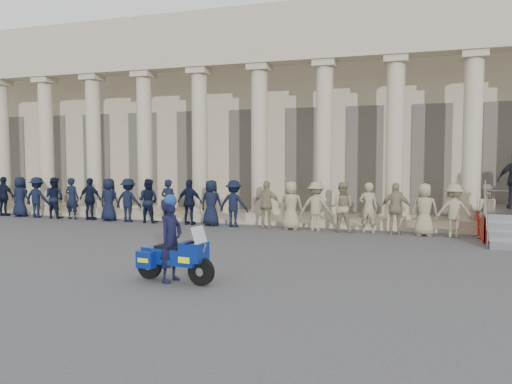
% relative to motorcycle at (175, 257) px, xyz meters
% --- Properties ---
extents(ground, '(90.00, 90.00, 0.00)m').
position_rel_motorcycle_xyz_m(ground, '(0.05, 1.54, -0.53)').
color(ground, '#424244').
rests_on(ground, ground).
extents(building, '(40.00, 12.50, 9.00)m').
position_rel_motorcycle_xyz_m(building, '(0.05, 16.28, 3.99)').
color(building, tan).
rests_on(building, ground).
extents(officer_rank, '(22.58, 0.67, 1.78)m').
position_rel_motorcycle_xyz_m(officer_rank, '(-3.72, 8.28, 0.36)').
color(officer_rank, black).
rests_on(officer_rank, ground).
extents(motorcycle, '(1.91, 0.85, 1.23)m').
position_rel_motorcycle_xyz_m(motorcycle, '(0.00, 0.00, 0.00)').
color(motorcycle, black).
rests_on(motorcycle, ground).
extents(rider, '(0.51, 0.70, 1.87)m').
position_rel_motorcycle_xyz_m(rider, '(-0.11, 0.01, 0.39)').
color(rider, black).
rests_on(rider, ground).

